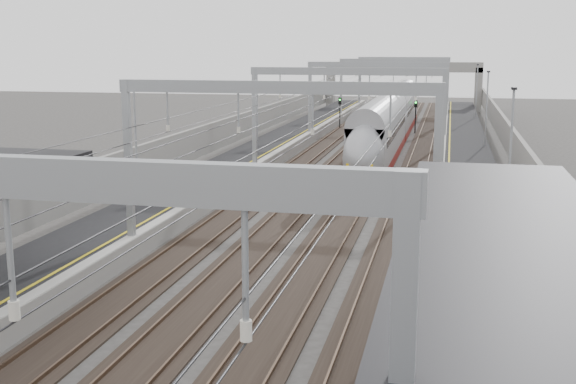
% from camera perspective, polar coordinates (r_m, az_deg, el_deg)
% --- Properties ---
extents(platform_left, '(4.00, 120.00, 1.00)m').
position_cam_1_polar(platform_left, '(53.31, -3.54, 2.27)').
color(platform_left, black).
rests_on(platform_left, ground).
extents(platform_right, '(4.00, 120.00, 1.00)m').
position_cam_1_polar(platform_right, '(51.27, 13.91, 1.59)').
color(platform_right, black).
rests_on(platform_right, ground).
extents(tracks, '(11.40, 140.00, 0.20)m').
position_cam_1_polar(tracks, '(51.76, 5.01, 1.47)').
color(tracks, black).
rests_on(tracks, ground).
extents(overhead_line, '(13.00, 140.00, 6.60)m').
position_cam_1_polar(overhead_line, '(57.63, 6.00, 8.55)').
color(overhead_line, gray).
rests_on(overhead_line, platform_left).
extents(canopy_right, '(4.40, 30.00, 4.24)m').
position_cam_1_polar(canopy_right, '(9.44, 20.16, -12.96)').
color(canopy_right, black).
rests_on(canopy_right, platform_right).
extents(overbridge, '(22.00, 2.20, 6.90)m').
position_cam_1_polar(overbridge, '(105.84, 9.10, 9.25)').
color(overbridge, gray).
rests_on(overbridge, ground).
extents(wall_left, '(0.30, 120.00, 3.20)m').
position_cam_1_polar(wall_left, '(54.12, -6.82, 3.53)').
color(wall_left, gray).
rests_on(wall_left, ground).
extents(wall_right, '(0.30, 120.00, 3.20)m').
position_cam_1_polar(wall_right, '(51.28, 17.55, 2.65)').
color(wall_right, gray).
rests_on(wall_right, ground).
extents(train, '(2.58, 47.03, 4.09)m').
position_cam_1_polar(train, '(65.47, 8.03, 5.20)').
color(train, maroon).
rests_on(train, ground).
extents(signal_green, '(0.32, 0.32, 3.48)m').
position_cam_1_polar(signal_green, '(80.67, 4.13, 6.70)').
color(signal_green, black).
rests_on(signal_green, ground).
extents(signal_red_near, '(0.32, 0.32, 3.48)m').
position_cam_1_polar(signal_red_near, '(77.53, 10.05, 6.37)').
color(signal_red_near, black).
rests_on(signal_red_near, ground).
extents(signal_red_far, '(0.32, 0.32, 3.48)m').
position_cam_1_polar(signal_red_far, '(80.79, 11.74, 6.50)').
color(signal_red_far, black).
rests_on(signal_red_far, ground).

